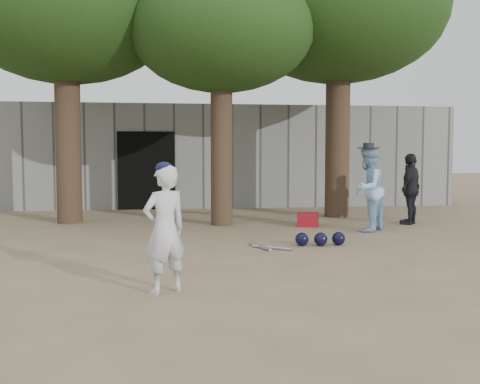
{
  "coord_description": "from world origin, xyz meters",
  "views": [
    {
      "loc": [
        -0.48,
        -7.49,
        1.55
      ],
      "look_at": [
        0.6,
        1.0,
        0.95
      ],
      "focal_mm": 40.0,
      "sensor_mm": 36.0,
      "label": 1
    }
  ],
  "objects": [
    {
      "name": "tree_row",
      "position": [
        0.74,
        5.02,
        4.69
      ],
      "size": [
        11.4,
        5.8,
        6.69
      ],
      "color": "brown",
      "rests_on": "ground"
    },
    {
      "name": "helmet_row",
      "position": [
        2.02,
        1.28,
        0.11
      ],
      "size": [
        0.87,
        0.26,
        0.23
      ],
      "color": "black",
      "rests_on": "ground"
    },
    {
      "name": "spectator_dark",
      "position": [
        4.78,
        3.78,
        0.79
      ],
      "size": [
        0.92,
        0.93,
        1.58
      ],
      "primitive_type": "imported",
      "rotation": [
        0.0,
        0.0,
        3.94
      ],
      "color": "black",
      "rests_on": "ground"
    },
    {
      "name": "spectator_blue",
      "position": [
        3.44,
        2.85,
        0.86
      ],
      "size": [
        1.05,
        1.05,
        1.72
      ],
      "primitive_type": "imported",
      "rotation": [
        0.0,
        0.0,
        3.93
      ],
      "color": "#95C1E6",
      "rests_on": "ground"
    },
    {
      "name": "back_building",
      "position": [
        -0.0,
        10.33,
        1.5
      ],
      "size": [
        16.0,
        5.24,
        3.0
      ],
      "color": "gray",
      "rests_on": "ground"
    },
    {
      "name": "boy_player",
      "position": [
        -0.57,
        -1.52,
        0.72
      ],
      "size": [
        0.62,
        0.56,
        1.43
      ],
      "primitive_type": "imported",
      "rotation": [
        0.0,
        0.0,
        3.66
      ],
      "color": "silver",
      "rests_on": "ground"
    },
    {
      "name": "red_bag",
      "position": [
        2.42,
        3.67,
        0.15
      ],
      "size": [
        0.51,
        0.46,
        0.3
      ],
      "primitive_type": "cube",
      "rotation": [
        0.0,
        0.0,
        -0.39
      ],
      "color": "maroon",
      "rests_on": "ground"
    },
    {
      "name": "bat_pile",
      "position": [
        1.04,
        1.11,
        0.03
      ],
      "size": [
        0.62,
        0.71,
        0.06
      ],
      "color": "#AAA9B0",
      "rests_on": "ground"
    },
    {
      "name": "ground",
      "position": [
        0.0,
        0.0,
        0.0
      ],
      "size": [
        70.0,
        70.0,
        0.0
      ],
      "primitive_type": "plane",
      "color": "#937C5E",
      "rests_on": "ground"
    }
  ]
}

